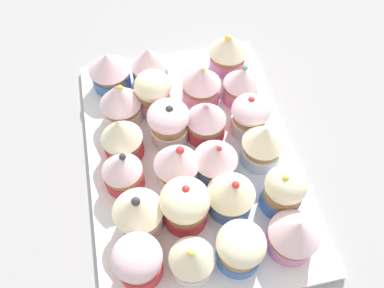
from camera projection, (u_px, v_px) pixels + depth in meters
The scene contains 25 objects.
ground_plane at pixel (192, 164), 61.51cm from camera, with size 180.00×180.00×3.00cm, color #9E9EA3.
baking_tray at pixel (192, 157), 59.75cm from camera, with size 42.65×30.06×1.20cm.
cupcake_0 at pixel (109, 70), 63.83cm from camera, with size 6.63×6.63×6.78cm.
cupcake_1 at pixel (120, 102), 59.85cm from camera, with size 6.27×6.27×7.73cm.
cupcake_2 at pixel (122, 137), 56.30cm from camera, with size 5.91×5.91×7.61cm.
cupcake_3 at pixel (122, 171), 54.02cm from camera, with size 5.49×5.49×6.80cm.
cupcake_4 at pixel (138, 211), 50.03cm from camera, with size 6.44×6.44×8.03cm.
cupcake_5 at pixel (138, 261), 46.94cm from camera, with size 5.94×5.94×7.16cm.
cupcake_6 at pixel (149, 66), 64.11cm from camera, with size 5.89×5.89×7.25cm.
cupcake_7 at pixel (153, 93), 60.90cm from camera, with size 5.57×5.57×7.48cm.
cupcake_8 at pixel (169, 123), 57.92cm from camera, with size 6.11×6.11×7.39cm.
cupcake_9 at pixel (177, 164), 53.97cm from camera, with size 6.22×6.22×7.82cm.
cupcake_10 at pixel (185, 205), 50.51cm from camera, with size 6.33×6.33×7.97cm.
cupcake_11 at pixel (192, 259), 47.07cm from camera, with size 5.50×5.50×7.43cm.
cupcake_12 at pixel (201, 84), 62.06cm from camera, with size 6.05×6.05×7.43cm.
cupcake_13 at pixel (206, 119), 58.36cm from camera, with size 5.90×5.90×7.44cm.
cupcake_14 at pixel (215, 159), 54.60cm from camera, with size 6.17×6.17×7.44cm.
cupcake_15 at pixel (231, 194), 51.87cm from camera, with size 6.39×6.39×7.16cm.
cupcake_16 at pixel (240, 248), 48.01cm from camera, with size 5.97×5.97×6.81cm.
cupcake_17 at pixel (228, 51), 65.88cm from camera, with size 6.45×6.45×7.43cm.
cupcake_18 at pixel (241, 84), 62.52cm from camera, with size 5.55×5.55×6.75cm.
cupcake_19 at pixel (250, 116), 58.97cm from camera, with size 5.66×5.66×6.94cm.
cupcake_20 at pixel (263, 144), 55.77cm from camera, with size 5.84×5.84×7.55cm.
cupcake_21 at pixel (284, 190), 51.85cm from camera, with size 5.40×5.40×7.88cm.
cupcake_22 at pixel (294, 234), 48.89cm from camera, with size 6.44×6.44×6.96cm.
Camera 1 is at (30.41, -6.57, 51.65)cm, focal length 37.64 mm.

